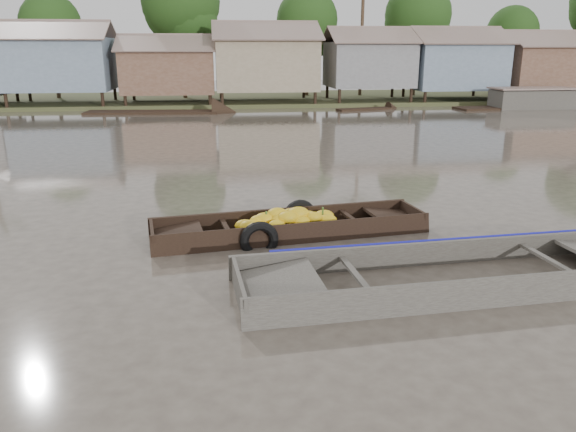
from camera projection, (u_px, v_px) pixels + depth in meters
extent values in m
plane|color=#473F36|center=(275.00, 274.00, 9.48)|extent=(120.00, 120.00, 0.00)
cube|color=#384723|center=(227.00, 101.00, 40.83)|extent=(120.00, 12.00, 0.50)
cube|color=slate|center=(61.00, 64.00, 35.45)|extent=(6.20, 5.20, 3.20)
cube|color=brown|center=(51.00, 29.00, 33.52)|extent=(6.60, 3.02, 1.28)
cube|color=brown|center=(63.00, 31.00, 36.19)|extent=(6.60, 3.02, 1.28)
cube|color=brown|center=(169.00, 72.00, 36.41)|extent=(5.80, 4.60, 2.70)
cube|color=brown|center=(166.00, 43.00, 34.71)|extent=(6.20, 2.67, 1.14)
cube|color=brown|center=(169.00, 43.00, 37.07)|extent=(6.20, 2.67, 1.14)
cube|color=gray|center=(265.00, 64.00, 37.05)|extent=(6.50, 5.30, 3.30)
cube|color=brown|center=(267.00, 30.00, 35.09)|extent=(6.90, 3.08, 1.31)
cube|color=brown|center=(263.00, 31.00, 37.81)|extent=(6.90, 3.08, 1.31)
cube|color=slate|center=(368.00, 65.00, 37.92)|extent=(5.40, 4.70, 2.90)
cube|color=brown|center=(375.00, 35.00, 36.17)|extent=(5.80, 2.73, 1.17)
cube|color=brown|center=(365.00, 36.00, 38.58)|extent=(5.80, 2.73, 1.17)
cube|color=slate|center=(453.00, 66.00, 38.68)|extent=(6.00, 5.00, 3.10)
cube|color=brown|center=(464.00, 35.00, 36.82)|extent=(6.40, 2.90, 1.24)
cube|color=brown|center=(448.00, 36.00, 39.39)|extent=(6.40, 2.90, 1.24)
cube|color=brown|center=(541.00, 66.00, 39.49)|extent=(5.70, 4.90, 2.80)
cube|color=brown|center=(556.00, 38.00, 37.70)|extent=(6.10, 2.85, 1.21)
cube|color=brown|center=(534.00, 39.00, 40.21)|extent=(6.10, 2.85, 1.21)
cylinder|color=#473323|center=(55.00, 66.00, 39.61)|extent=(0.28, 0.28, 4.90)
sphere|color=#193C13|center=(51.00, 24.00, 38.81)|extent=(4.20, 4.20, 4.20)
cylinder|color=#473323|center=(183.00, 56.00, 39.56)|extent=(0.28, 0.28, 6.30)
sphere|color=#193C13|center=(180.00, 1.00, 38.53)|extent=(5.40, 5.40, 5.40)
cylinder|color=#473323|center=(307.00, 63.00, 41.76)|extent=(0.28, 0.28, 5.25)
sphere|color=#193C13|center=(307.00, 20.00, 40.90)|extent=(4.50, 4.50, 4.50)
cylinder|color=#473323|center=(415.00, 60.00, 41.74)|extent=(0.28, 0.28, 5.60)
sphere|color=#193C13|center=(418.00, 15.00, 40.82)|extent=(4.80, 4.80, 4.80)
cylinder|color=#473323|center=(509.00, 67.00, 43.81)|extent=(0.28, 0.28, 4.55)
sphere|color=#193C13|center=(513.00, 32.00, 43.07)|extent=(3.90, 3.90, 3.90)
cylinder|color=#473323|center=(362.00, 43.00, 41.38)|extent=(0.24, 0.24, 8.00)
cube|color=black|center=(290.00, 238.00, 11.57)|extent=(5.61, 1.80, 0.08)
cube|color=black|center=(283.00, 219.00, 12.06)|extent=(5.60, 0.92, 0.52)
cube|color=black|center=(298.00, 237.00, 10.95)|extent=(5.60, 0.92, 0.52)
cube|color=black|center=(412.00, 217.00, 12.20)|extent=(0.23, 1.22, 0.49)
cube|color=black|center=(392.00, 216.00, 12.06)|extent=(1.09, 1.18, 0.19)
cube|color=black|center=(153.00, 239.00, 10.82)|extent=(0.23, 1.22, 0.49)
cube|color=black|center=(178.00, 234.00, 10.92)|extent=(1.09, 1.18, 0.19)
cube|color=black|center=(226.00, 228.00, 11.15)|extent=(0.26, 1.18, 0.05)
cube|color=black|center=(350.00, 218.00, 11.81)|extent=(0.26, 1.18, 0.05)
ellipsoid|color=yellow|center=(301.00, 222.00, 11.34)|extent=(0.43, 0.32, 0.24)
ellipsoid|color=yellow|center=(257.00, 229.00, 11.12)|extent=(0.49, 0.37, 0.28)
ellipsoid|color=yellow|center=(316.00, 218.00, 11.90)|extent=(0.43, 0.32, 0.24)
ellipsoid|color=yellow|center=(262.00, 233.00, 11.06)|extent=(0.47, 0.36, 0.27)
ellipsoid|color=yellow|center=(280.00, 217.00, 11.60)|extent=(0.44, 0.33, 0.25)
ellipsoid|color=yellow|center=(277.00, 214.00, 11.40)|extent=(0.46, 0.35, 0.26)
ellipsoid|color=yellow|center=(286.00, 217.00, 11.55)|extent=(0.47, 0.35, 0.26)
ellipsoid|color=yellow|center=(245.00, 226.00, 11.37)|extent=(0.45, 0.34, 0.25)
ellipsoid|color=yellow|center=(262.00, 228.00, 11.13)|extent=(0.43, 0.33, 0.25)
ellipsoid|color=yellow|center=(299.00, 229.00, 11.21)|extent=(0.40, 0.30, 0.22)
ellipsoid|color=yellow|center=(265.00, 219.00, 11.37)|extent=(0.49, 0.37, 0.28)
ellipsoid|color=yellow|center=(252.00, 236.00, 10.99)|extent=(0.39, 0.30, 0.22)
ellipsoid|color=yellow|center=(299.00, 217.00, 11.90)|extent=(0.41, 0.31, 0.23)
ellipsoid|color=yellow|center=(314.00, 217.00, 11.41)|extent=(0.38, 0.29, 0.22)
ellipsoid|color=yellow|center=(327.00, 220.00, 11.53)|extent=(0.45, 0.34, 0.26)
ellipsoid|color=yellow|center=(290.00, 213.00, 11.52)|extent=(0.37, 0.28, 0.21)
ellipsoid|color=yellow|center=(298.00, 217.00, 11.86)|extent=(0.42, 0.32, 0.24)
ellipsoid|color=yellow|center=(259.00, 221.00, 11.35)|extent=(0.42, 0.32, 0.24)
ellipsoid|color=yellow|center=(288.00, 218.00, 11.27)|extent=(0.47, 0.35, 0.26)
ellipsoid|color=yellow|center=(324.00, 216.00, 11.87)|extent=(0.48, 0.36, 0.27)
ellipsoid|color=yellow|center=(246.00, 231.00, 11.23)|extent=(0.38, 0.29, 0.22)
ellipsoid|color=yellow|center=(278.00, 218.00, 11.52)|extent=(0.43, 0.33, 0.24)
ellipsoid|color=yellow|center=(250.00, 227.00, 11.23)|extent=(0.49, 0.37, 0.28)
ellipsoid|color=yellow|center=(280.00, 218.00, 11.66)|extent=(0.40, 0.30, 0.23)
ellipsoid|color=yellow|center=(295.00, 219.00, 11.37)|extent=(0.44, 0.33, 0.25)
ellipsoid|color=yellow|center=(298.00, 214.00, 11.43)|extent=(0.50, 0.38, 0.28)
ellipsoid|color=yellow|center=(308.00, 217.00, 11.49)|extent=(0.45, 0.34, 0.25)
ellipsoid|color=yellow|center=(277.00, 225.00, 11.13)|extent=(0.38, 0.29, 0.21)
ellipsoid|color=yellow|center=(259.00, 232.00, 11.05)|extent=(0.48, 0.37, 0.27)
ellipsoid|color=yellow|center=(273.00, 216.00, 11.66)|extent=(0.39, 0.29, 0.22)
ellipsoid|color=yellow|center=(281.00, 220.00, 11.32)|extent=(0.46, 0.35, 0.26)
ellipsoid|color=yellow|center=(340.00, 227.00, 11.42)|extent=(0.41, 0.31, 0.23)
cylinder|color=#3F6626|center=(266.00, 216.00, 11.30)|extent=(0.04, 0.04, 0.18)
cylinder|color=#3F6626|center=(300.00, 213.00, 11.48)|extent=(0.04, 0.04, 0.18)
cylinder|color=#3F6626|center=(323.00, 211.00, 11.60)|extent=(0.04, 0.04, 0.18)
torus|color=black|center=(300.00, 216.00, 12.23)|extent=(0.76, 0.28, 0.74)
torus|color=black|center=(259.00, 240.00, 10.67)|extent=(0.78, 0.28, 0.76)
cube|color=#3B3631|center=(455.00, 289.00, 9.11)|extent=(7.11, 1.99, 0.08)
cube|color=#3B3631|center=(433.00, 256.00, 9.85)|extent=(7.17, 0.65, 0.57)
cube|color=#3B3631|center=(484.00, 297.00, 8.24)|extent=(7.17, 0.65, 0.57)
cube|color=#3B3631|center=(239.00, 292.00, 8.39)|extent=(0.18, 1.75, 0.54)
cube|color=#3B3631|center=(279.00, 285.00, 8.48)|extent=(1.32, 1.59, 0.23)
cube|color=#3B3631|center=(357.00, 276.00, 8.70)|extent=(0.21, 1.69, 0.05)
cube|color=#3B3631|center=(550.00, 261.00, 9.32)|extent=(0.21, 1.69, 0.05)
cube|color=#665E54|center=(455.00, 286.00, 9.10)|extent=(5.43, 1.73, 0.02)
cube|color=#1010A1|center=(432.00, 243.00, 9.84)|extent=(5.80, 0.48, 0.14)
cube|color=black|center=(152.00, 114.00, 32.95)|extent=(7.82, 2.33, 0.35)
cube|color=black|center=(365.00, 111.00, 34.63)|extent=(3.73, 1.73, 0.35)
cube|color=black|center=(518.00, 109.00, 35.61)|extent=(8.36, 2.59, 0.35)
cube|color=black|center=(532.00, 100.00, 35.39)|extent=(5.00, 2.00, 1.20)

